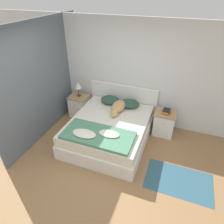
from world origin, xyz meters
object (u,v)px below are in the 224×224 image
object	(u,v)px
bed	(109,130)
nightstand_right	(164,123)
table_lamp	(78,86)
pillow_right	(129,104)
dog	(118,107)
pillow_left	(110,100)
book_stack	(166,111)
nightstand_left	(80,106)

from	to	relation	value
bed	nightstand_right	distance (m)	1.34
bed	nightstand_right	bearing A→B (deg)	31.68
nightstand_right	table_lamp	size ratio (longest dim) A/B	1.54
nightstand_right	pillow_right	size ratio (longest dim) A/B	1.25
nightstand_right	dog	xyz separation A→B (m)	(-1.09, -0.26, 0.36)
pillow_left	book_stack	xyz separation A→B (m)	(1.40, -0.01, -0.01)
bed	table_lamp	distance (m)	1.49
nightstand_right	dog	bearing A→B (deg)	-166.68
book_stack	table_lamp	bearing A→B (deg)	179.76
nightstand_right	pillow_left	world-z (taller)	pillow_left
table_lamp	pillow_right	bearing A→B (deg)	0.11
pillow_right	dog	bearing A→B (deg)	-124.60
bed	book_stack	distance (m)	1.40
dog	book_stack	world-z (taller)	dog
dog	table_lamp	size ratio (longest dim) A/B	2.00
nightstand_left	pillow_left	world-z (taller)	pillow_left
table_lamp	bed	bearing A→B (deg)	-32.66
nightstand_left	pillow_left	bearing A→B (deg)	1.93
nightstand_left	pillow_right	size ratio (longest dim) A/B	1.25
nightstand_right	pillow_left	distance (m)	1.44
bed	pillow_left	xyz separation A→B (m)	(-0.25, 0.74, 0.36)
dog	book_stack	size ratio (longest dim) A/B	3.15
bed	pillow_right	world-z (taller)	pillow_right
dog	book_stack	distance (m)	1.13
book_stack	pillow_right	bearing A→B (deg)	179.21
nightstand_left	pillow_right	distance (m)	1.44
pillow_right	dog	size ratio (longest dim) A/B	0.61
nightstand_right	pillow_right	xyz separation A→B (m)	(-0.89, 0.03, 0.34)
bed	dog	size ratio (longest dim) A/B	2.55
bed	table_lamp	world-z (taller)	table_lamp
book_stack	table_lamp	distance (m)	2.31
dog	nightstand_right	bearing A→B (deg)	13.32
pillow_left	book_stack	world-z (taller)	pillow_left
pillow_right	book_stack	distance (m)	0.89
nightstand_left	nightstand_right	xyz separation A→B (m)	(2.29, 0.00, 0.00)
nightstand_right	pillow_left	size ratio (longest dim) A/B	1.25
bed	book_stack	bearing A→B (deg)	32.25
pillow_left	pillow_right	xyz separation A→B (m)	(0.51, 0.00, 0.00)
nightstand_right	book_stack	world-z (taller)	book_stack
pillow_left	nightstand_left	bearing A→B (deg)	-178.07
dog	nightstand_left	bearing A→B (deg)	167.86
dog	table_lamp	world-z (taller)	table_lamp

